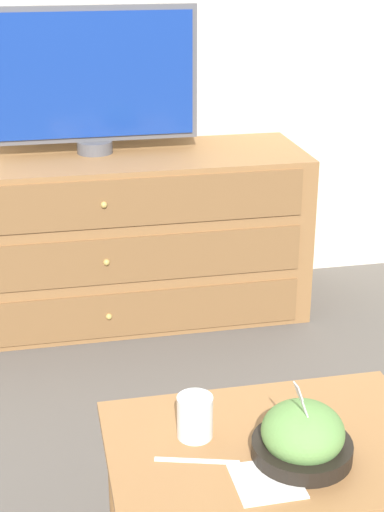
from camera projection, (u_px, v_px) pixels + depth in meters
ground_plane at (71, 289)px, 3.48m from camera, size 12.00×12.00×0.00m
dresser at (100, 238)px, 3.12m from camera, size 1.62×0.52×0.67m
tv at (91, 78)px, 2.94m from camera, size 0.81×0.14×0.55m
coffee_table at (271, 471)px, 1.74m from camera, size 0.72×0.49×0.41m
takeout_bowl at (303, 437)px, 1.66m from camera, size 0.22×0.22×0.20m
drink_cup at (195, 419)px, 1.73m from camera, size 0.08×0.08×0.10m
napkin at (267, 481)px, 1.60m from camera, size 0.14×0.14×0.00m
knife at (197, 461)px, 1.66m from camera, size 0.18×0.06×0.01m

